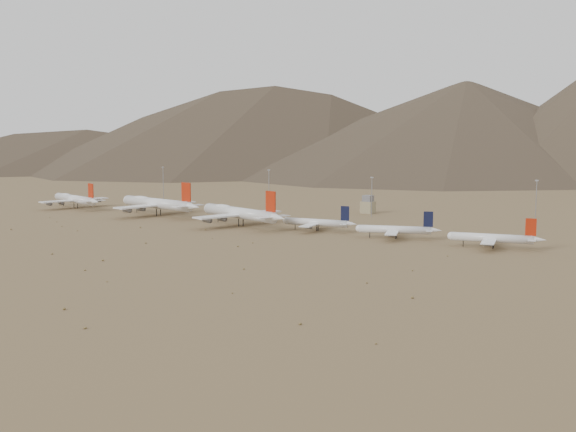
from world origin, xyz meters
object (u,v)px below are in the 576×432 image
Objects in this scene: widebody_west at (75,199)px; narrowbody_b at (397,230)px; control_tower at (368,205)px; widebody_centre at (157,203)px; narrowbody_a at (318,223)px; widebody_east at (240,213)px.

narrowbody_b is (250.84, -2.47, -1.84)m from widebody_west.
widebody_west is 5.23× the size of control_tower.
widebody_centre is 124.08m from narrowbody_a.
narrowbody_a is at bearing 13.65° from widebody_west.
widebody_centre is 6.40× the size of control_tower.
widebody_west is 0.82× the size of widebody_centre.
narrowbody_b is (172.22, -3.99, -3.20)m from widebody_centre.
widebody_centre reaches higher than narrowbody_a.
widebody_east reaches higher than narrowbody_a.
narrowbody_b is at bearing -54.76° from control_tower.
narrowbody_b is at bearing 13.41° from widebody_west.
widebody_centre is at bearing -172.20° from widebody_east.
narrowbody_b is 111.19m from control_tower.
widebody_centre is 76.37m from widebody_east.
widebody_centre reaches higher than control_tower.
narrowbody_b is at bearing 19.59° from widebody_east.
widebody_centre is 138.66m from control_tower.
widebody_centre is at bearing 158.14° from narrowbody_b.
widebody_east is at bearing -108.42° from control_tower.
narrowbody_a is 48.23m from narrowbody_b.
narrowbody_b is (48.22, -1.31, -0.00)m from narrowbody_a.
narrowbody_a is at bearing -79.91° from control_tower.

